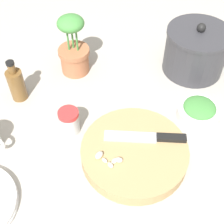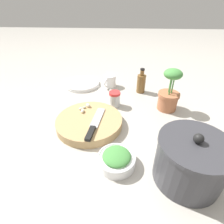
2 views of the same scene
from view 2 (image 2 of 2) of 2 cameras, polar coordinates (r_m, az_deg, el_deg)
ground_plane at (r=0.84m, az=0.56°, el=-1.23°), size 5.00×5.00×0.00m
cutting_board at (r=0.77m, az=-7.40°, el=-3.31°), size 0.29×0.29×0.04m
chef_knife at (r=0.72m, az=-5.78°, el=-4.13°), size 0.22×0.06×0.01m
garlic_cloves at (r=0.82m, az=-8.90°, el=1.33°), size 0.07×0.05×0.02m
herb_bowl at (r=0.60m, az=1.48°, el=-15.12°), size 0.13×0.13×0.06m
spice_jar at (r=0.89m, az=1.17°, el=4.28°), size 0.06×0.06×0.08m
coffee_mug at (r=1.09m, az=-0.72°, el=10.08°), size 0.09×0.07×0.07m
plate_stack at (r=1.14m, az=-9.83°, el=9.09°), size 0.22×0.22×0.02m
oil_bottle at (r=1.03m, az=9.50°, el=9.33°), size 0.05×0.05×0.14m
stock_pot at (r=0.58m, az=24.18°, el=-14.33°), size 0.21×0.21×0.18m
potted_herb at (r=0.89m, az=18.16°, el=5.75°), size 0.10×0.10×0.21m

